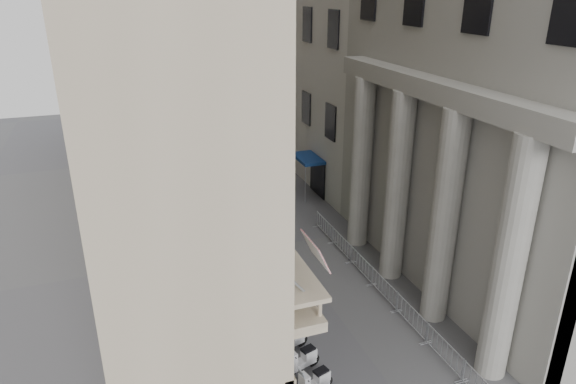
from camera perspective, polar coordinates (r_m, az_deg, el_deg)
name	(u,v)px	position (r m, az deg, el deg)	size (l,w,h in m)	color
iron_fence	(220,265)	(29.33, -7.60, -8.07)	(0.30, 28.00, 1.40)	black
blue_awning	(307,195)	(38.42, 2.17, -0.34)	(1.60, 3.00, 3.00)	navy
scooter_3	(302,371)	(22.16, 1.56, -19.26)	(0.56, 1.40, 1.50)	silver
scooter_4	(291,350)	(23.12, 0.31, -17.19)	(0.56, 1.40, 1.50)	silver
scooter_5	(281,332)	(24.12, -0.81, -15.29)	(0.56, 1.40, 1.50)	silver
scooter_6	(272,315)	(25.15, -1.83, -13.53)	(0.56, 1.40, 1.50)	silver
scooter_7	(263,300)	(26.21, -2.75, -11.90)	(0.56, 1.40, 1.50)	silver
scooter_8	(256,286)	(27.29, -3.58, -10.41)	(0.56, 1.40, 1.50)	silver
scooter_9	(249,274)	(28.40, -4.35, -9.02)	(0.56, 1.40, 1.50)	silver
scooter_10	(243,262)	(29.52, -5.05, -7.74)	(0.56, 1.40, 1.50)	silver
scooter_11	(237,251)	(30.67, -5.70, -6.55)	(0.56, 1.40, 1.50)	silver
scooter_12	(232,241)	(31.83, -6.30, -5.45)	(0.56, 1.40, 1.50)	silver
barrier_1	(443,362)	(23.49, 16.79, -17.60)	(0.60, 2.40, 1.10)	#B4B6BC
barrier_2	(410,327)	(25.06, 13.42, -14.36)	(0.60, 2.40, 1.10)	#B4B6BC
barrier_3	(383,298)	(26.78, 10.54, -11.48)	(0.60, 2.40, 1.10)	#B4B6BC
barrier_4	(361,273)	(28.61, 8.06, -8.94)	(0.60, 2.40, 1.10)	#B4B6BC
barrier_5	(341,252)	(30.54, 5.92, -6.69)	(0.60, 2.40, 1.10)	#B4B6BC
barrier_6	(324,234)	(32.54, 4.06, -4.71)	(0.60, 2.40, 1.10)	#B4B6BC
security_tent	(222,162)	(36.49, -7.34, 3.37)	(4.49, 4.49, 3.65)	silver
street_lamp	(191,128)	(36.71, -10.78, 6.99)	(2.70, 1.33, 8.87)	#95989D
info_kiosk	(207,222)	(32.31, -8.98, -3.33)	(0.51, 0.90, 1.83)	black
pedestrian_a	(284,190)	(36.63, -0.42, 0.21)	(0.73, 0.48, 2.00)	#0C0F33
pedestrian_b	(283,181)	(38.98, -0.58, 1.25)	(0.76, 0.59, 1.56)	black
pedestrian_c	(229,187)	(38.00, -6.56, 0.58)	(0.79, 0.51, 1.61)	black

